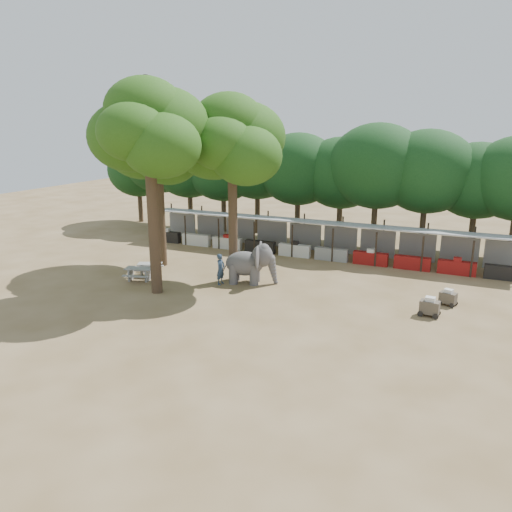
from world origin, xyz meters
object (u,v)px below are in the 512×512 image
at_px(yard_tree_back, 231,141).
at_px(yard_tree_center, 148,130).
at_px(cart_front, 430,307).
at_px(picnic_table_far, 150,267).
at_px(handler, 221,269).
at_px(yard_tree_left, 157,144).
at_px(picnic_table_near, 139,272).
at_px(cart_back, 448,297).
at_px(elephant, 251,263).

bearing_deg(yard_tree_back, yard_tree_center, -126.86).
bearing_deg(cart_front, yard_tree_center, -165.33).
bearing_deg(cart_front, picnic_table_far, -174.78).
distance_m(yard_tree_center, yard_tree_back, 5.04).
bearing_deg(handler, picnic_table_far, 96.31).
bearing_deg(yard_tree_left, picnic_table_far, -74.05).
bearing_deg(yard_tree_back, yard_tree_left, 170.54).
distance_m(yard_tree_center, cart_front, 17.54).
xyz_separation_m(yard_tree_back, picnic_table_far, (-5.29, -1.48, -8.04)).
relative_size(yard_tree_left, picnic_table_near, 5.53).
xyz_separation_m(yard_tree_center, cart_front, (15.04, 2.40, -8.70)).
xyz_separation_m(picnic_table_near, picnic_table_far, (-0.13, 1.33, -0.04)).
relative_size(yard_tree_left, cart_back, 10.24).
bearing_deg(yard_tree_back, cart_front, -7.57).
xyz_separation_m(picnic_table_far, cart_back, (18.09, 1.93, -0.05)).
relative_size(handler, cart_back, 1.77).
xyz_separation_m(handler, picnic_table_near, (-4.99, -1.48, -0.41)).
xyz_separation_m(yard_tree_back, picnic_table_near, (-5.16, -2.82, -8.00)).
relative_size(yard_tree_center, cart_front, 10.84).
distance_m(yard_tree_back, picnic_table_near, 9.92).
distance_m(yard_tree_center, picnic_table_far, 9.35).
height_order(yard_tree_center, picnic_table_far, yard_tree_center).
bearing_deg(cart_front, elephant, 178.89).
xyz_separation_m(yard_tree_left, picnic_table_near, (0.84, -3.82, -7.65)).
distance_m(handler, cart_front, 12.22).
distance_m(elephant, picnic_table_near, 7.05).
bearing_deg(picnic_table_far, cart_back, -16.82).
xyz_separation_m(yard_tree_center, yard_tree_back, (3.00, 4.00, -0.67)).
bearing_deg(picnic_table_near, elephant, 6.11).
distance_m(handler, cart_back, 13.09).
height_order(yard_tree_left, yard_tree_back, yard_tree_back).
relative_size(elephant, cart_back, 3.16).
relative_size(picnic_table_near, cart_front, 1.80).
xyz_separation_m(handler, cart_back, (12.96, 1.78, -0.50)).
height_order(elephant, cart_back, elephant).
xyz_separation_m(cart_front, cart_back, (0.76, 2.04, -0.05)).
relative_size(elephant, cart_front, 3.06).
relative_size(yard_tree_back, cart_front, 10.23).
height_order(picnic_table_near, cart_front, cart_front).
height_order(picnic_table_near, picnic_table_far, picnic_table_near).
height_order(yard_tree_back, cart_back, yard_tree_back).
relative_size(yard_tree_left, picnic_table_far, 5.63).
xyz_separation_m(yard_tree_left, picnic_table_far, (0.71, -2.48, -7.70)).
xyz_separation_m(yard_tree_center, picnic_table_far, (-2.29, 2.52, -8.70)).
xyz_separation_m(picnic_table_far, cart_front, (17.33, -0.12, 0.00)).
bearing_deg(cart_back, yard_tree_center, -147.17).
distance_m(picnic_table_far, cart_front, 17.33).
relative_size(yard_tree_center, cart_back, 11.19).
height_order(handler, cart_back, handler).
height_order(elephant, picnic_table_far, elephant).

